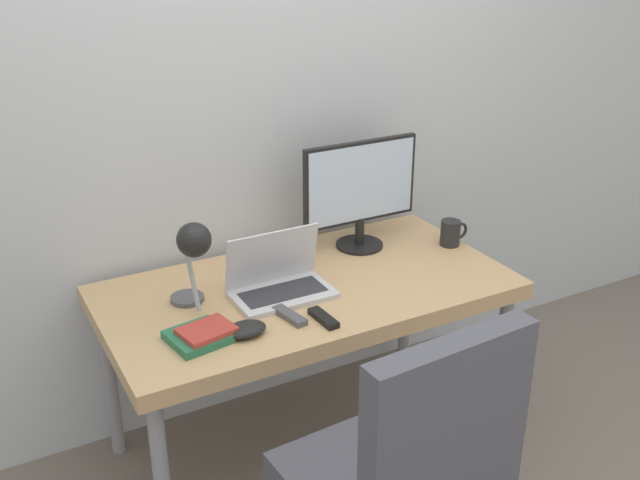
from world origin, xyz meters
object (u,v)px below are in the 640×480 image
object	(u,v)px
game_controller	(246,329)
monitor	(360,189)
laptop	(279,282)
mug	(451,233)
book_stack	(200,335)
office_chair	(407,478)
desk_lamp	(193,249)

from	to	relation	value
game_controller	monitor	bearing A→B (deg)	31.88
laptop	mug	distance (m)	0.78
book_stack	mug	world-z (taller)	mug
office_chair	game_controller	world-z (taller)	office_chair
desk_lamp	office_chair	bearing A→B (deg)	-73.61
book_stack	game_controller	size ratio (longest dim) A/B	1.59
monitor	game_controller	world-z (taller)	monitor
laptop	desk_lamp	xyz separation A→B (m)	(-0.30, 0.00, 0.19)
laptop	book_stack	xyz separation A→B (m)	(-0.35, -0.16, -0.03)
desk_lamp	office_chair	size ratio (longest dim) A/B	0.31
monitor	book_stack	distance (m)	0.91
monitor	game_controller	xyz separation A→B (m)	(-0.66, -0.41, -0.22)
laptop	book_stack	distance (m)	0.38
office_chair	book_stack	xyz separation A→B (m)	(-0.30, 0.69, 0.15)
laptop	mug	xyz separation A→B (m)	(0.77, 0.05, 0.00)
laptop	book_stack	bearing A→B (deg)	-154.81
game_controller	laptop	bearing A→B (deg)	43.14
laptop	mug	bearing A→B (deg)	3.77
office_chair	book_stack	size ratio (longest dim) A/B	4.91
book_stack	laptop	bearing A→B (deg)	25.19
monitor	office_chair	distance (m)	1.23
desk_lamp	mug	distance (m)	1.09
game_controller	office_chair	bearing A→B (deg)	-75.70
monitor	desk_lamp	bearing A→B (deg)	-164.24
desk_lamp	game_controller	distance (m)	0.30
monitor	game_controller	size ratio (longest dim) A/B	3.59
office_chair	mug	bearing A→B (deg)	47.71
mug	game_controller	distance (m)	1.02
book_stack	monitor	bearing A→B (deg)	25.28
office_chair	desk_lamp	bearing A→B (deg)	106.39
laptop	desk_lamp	world-z (taller)	desk_lamp
game_controller	desk_lamp	bearing A→B (deg)	112.86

